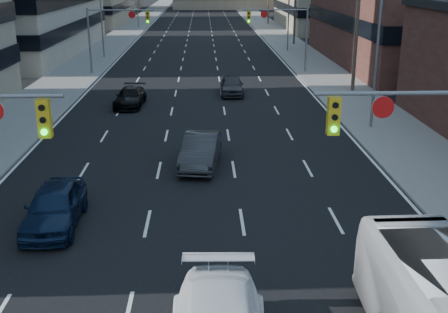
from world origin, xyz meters
TOP-DOWN VIEW (x-y plane):
  - road_surface at (0.00, 130.00)m, footprint 18.00×300.00m
  - sidewalk_left at (-11.50, 130.00)m, footprint 5.00×300.00m
  - sidewalk_right at (11.50, 130.00)m, footprint 5.00×300.00m
  - storefront_right_mid at (24.00, 50.00)m, footprint 20.00×30.00m
  - signal_near_right at (7.45, 8.00)m, footprint 6.59×0.33m
  - signal_far_left at (-7.68, 45.00)m, footprint 6.09×0.33m
  - signal_far_right at (7.68, 45.00)m, footprint 6.09×0.33m
  - utility_pole_block at (12.20, 36.00)m, footprint 2.20×0.28m
  - streetlight_left_mid at (-10.34, 55.00)m, footprint 2.03×0.22m
  - streetlight_right_near at (10.34, 25.00)m, footprint 2.03×0.22m
  - streetlight_right_far at (10.34, 60.00)m, footprint 2.03×0.22m
  - sedan_blue at (-5.20, 11.94)m, footprint 2.00×4.70m
  - sedan_grey_center at (0.22, 18.62)m, footprint 2.22×4.90m
  - sedan_black_far at (-4.80, 31.69)m, footprint 2.08×4.64m
  - sedan_grey_right at (2.59, 35.39)m, footprint 1.80×4.36m

SIDE VIEW (x-z plane):
  - road_surface at x=0.00m, z-range 0.00..0.02m
  - sidewalk_left at x=-11.50m, z-range 0.00..0.15m
  - sidewalk_right at x=11.50m, z-range 0.00..0.15m
  - sedan_black_far at x=-4.80m, z-range 0.00..1.32m
  - sedan_grey_right at x=2.59m, z-range 0.00..1.48m
  - sedan_grey_center at x=0.22m, z-range 0.00..1.56m
  - sedan_blue at x=-5.20m, z-range 0.00..1.59m
  - signal_far_left at x=-7.68m, z-range 1.30..7.30m
  - signal_far_right at x=7.68m, z-range 1.30..7.30m
  - signal_near_right at x=7.45m, z-range 1.33..7.33m
  - storefront_right_mid at x=24.00m, z-range 0.00..9.00m
  - streetlight_left_mid at x=-10.34m, z-range 0.55..9.55m
  - streetlight_right_near at x=10.34m, z-range 0.55..9.55m
  - streetlight_right_far at x=10.34m, z-range 0.55..9.55m
  - utility_pole_block at x=12.20m, z-range 0.28..11.28m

